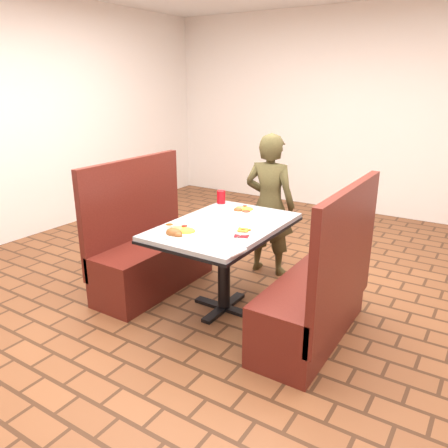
# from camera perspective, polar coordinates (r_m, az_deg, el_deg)

# --- Properties ---
(room) EXTENTS (7.00, 7.04, 2.82)m
(room) POSITION_cam_1_polar(r_m,az_deg,el_deg) (3.25, 0.00, 19.87)
(room) COLOR brown
(room) RESTS_ON ground
(dining_table) EXTENTS (0.81, 1.21, 0.75)m
(dining_table) POSITION_cam_1_polar(r_m,az_deg,el_deg) (3.45, 0.00, -1.52)
(dining_table) COLOR #A7AAAC
(dining_table) RESTS_ON ground
(booth_bench_left) EXTENTS (0.47, 1.20, 1.17)m
(booth_bench_left) POSITION_cam_1_polar(r_m,az_deg,el_deg) (4.02, -9.64, -3.78)
(booth_bench_left) COLOR maroon
(booth_bench_left) RESTS_ON ground
(booth_bench_right) EXTENTS (0.47, 1.20, 1.17)m
(booth_bench_right) POSITION_cam_1_polar(r_m,az_deg,el_deg) (3.26, 12.08, -9.44)
(booth_bench_right) COLOR maroon
(booth_bench_right) RESTS_ON ground
(diner_person) EXTENTS (0.52, 0.37, 1.37)m
(diner_person) POSITION_cam_1_polar(r_m,az_deg,el_deg) (4.21, 5.97, 2.48)
(diner_person) COLOR brown
(diner_person) RESTS_ON ground
(near_dinner_plate) EXTENTS (0.30, 0.30, 0.09)m
(near_dinner_plate) POSITION_cam_1_polar(r_m,az_deg,el_deg) (3.19, -5.84, -0.81)
(near_dinner_plate) COLOR white
(near_dinner_plate) RESTS_ON dining_table
(far_dinner_plate) EXTENTS (0.24, 0.24, 0.06)m
(far_dinner_plate) POSITION_cam_1_polar(r_m,az_deg,el_deg) (3.75, 2.56, 2.00)
(far_dinner_plate) COLOR white
(far_dinner_plate) RESTS_ON dining_table
(plantain_plate) EXTENTS (0.16, 0.16, 0.03)m
(plantain_plate) POSITION_cam_1_polar(r_m,az_deg,el_deg) (3.23, 2.54, -0.91)
(plantain_plate) COLOR white
(plantain_plate) RESTS_ON dining_table
(maroon_napkin) EXTENTS (0.13, 0.13, 0.00)m
(maroon_napkin) POSITION_cam_1_polar(r_m,az_deg,el_deg) (3.17, 2.34, -1.49)
(maroon_napkin) COLOR maroon
(maroon_napkin) RESTS_ON dining_table
(spoon_utensil) EXTENTS (0.01, 0.12, 0.00)m
(spoon_utensil) POSITION_cam_1_polar(r_m,az_deg,el_deg) (3.15, 2.11, -1.56)
(spoon_utensil) COLOR silver
(spoon_utensil) RESTS_ON dining_table
(red_tumbler) EXTENTS (0.08, 0.08, 0.12)m
(red_tumbler) POSITION_cam_1_polar(r_m,az_deg,el_deg) (3.99, -0.38, 3.56)
(red_tumbler) COLOR red
(red_tumbler) RESTS_ON dining_table
(paper_napkin) EXTENTS (0.22, 0.18, 0.01)m
(paper_napkin) POSITION_cam_1_polar(r_m,az_deg,el_deg) (2.89, 0.51, -3.31)
(paper_napkin) COLOR white
(paper_napkin) RESTS_ON dining_table
(knife_utensil) EXTENTS (0.05, 0.15, 0.00)m
(knife_utensil) POSITION_cam_1_polar(r_m,az_deg,el_deg) (3.14, -4.72, -1.55)
(knife_utensil) COLOR silver
(knife_utensil) RESTS_ON dining_table
(fork_utensil) EXTENTS (0.05, 0.17, 0.00)m
(fork_utensil) POSITION_cam_1_polar(r_m,az_deg,el_deg) (3.20, -4.78, -1.15)
(fork_utensil) COLOR silver
(fork_utensil) RESTS_ON dining_table
(lettuce_shreds) EXTENTS (0.28, 0.32, 0.00)m
(lettuce_shreds) POSITION_cam_1_polar(r_m,az_deg,el_deg) (3.45, 1.10, 0.17)
(lettuce_shreds) COLOR #8DC54F
(lettuce_shreds) RESTS_ON dining_table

